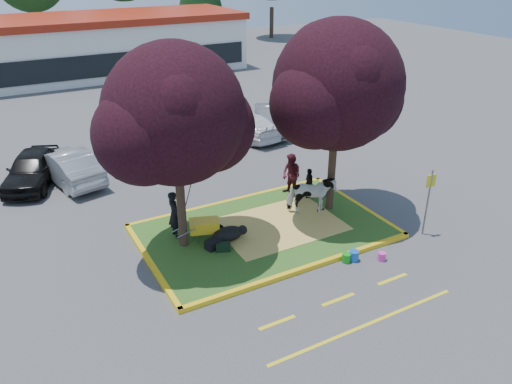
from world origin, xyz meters
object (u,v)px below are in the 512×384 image
bucket_green (346,258)px  calf (228,234)px  bucket_pink (382,256)px  cow (311,195)px  car_silver (68,166)px  bucket_blue (354,256)px  car_black (32,168)px  handler (174,214)px  sign_post (429,196)px  wheelbarrow (205,226)px

bucket_green → calf: bearing=135.5°
bucket_green → bucket_pink: bearing=-23.5°
cow → car_silver: cow is taller
bucket_blue → car_black: car_black is taller
bucket_green → handler: bearing=137.4°
bucket_pink → car_black: (-8.84, 11.38, 0.57)m
cow → bucket_green: size_ratio=5.72×
calf → car_silver: bearing=92.0°
bucket_green → car_silver: car_silver is taller
handler → car_black: handler is taller
bucket_green → car_silver: size_ratio=0.07×
sign_post → bucket_green: sign_post is taller
cow → calf: (-3.47, -0.25, -0.49)m
sign_post → cow: bearing=141.8°
cow → bucket_green: cow is taller
handler → sign_post: sign_post is taller
car_silver → wheelbarrow: bearing=99.8°
sign_post → car_black: (-11.17, 10.82, -0.77)m
sign_post → car_silver: 14.32m
handler → car_black: (-3.59, 7.06, -0.26)m
cow → calf: cow is taller
bucket_green → bucket_blue: 0.26m
sign_post → bucket_pink: size_ratio=8.96×
car_black → bucket_green: bearing=-31.3°
bucket_green → cow: bearing=77.2°
handler → bucket_green: bearing=-135.6°
bucket_green → car_silver: (-6.43, 10.50, 0.56)m
cow → car_black: bearing=70.4°
sign_post → bucket_pink: bearing=-157.8°
bucket_green → car_silver: bearing=121.5°
car_black → car_silver: bearing=5.8°
calf → bucket_pink: 5.01m
bucket_green → bucket_pink: 1.15m
calf → car_black: bearing=98.2°
car_black → sign_post: bearing=-20.9°
bucket_pink → bucket_green: bearing=156.5°
wheelbarrow → bucket_green: size_ratio=5.76×
wheelbarrow → bucket_pink: wheelbarrow is taller
cow → bucket_blue: 3.15m
handler → car_silver: (-2.24, 6.64, -0.26)m
handler → sign_post: bearing=-119.4°
cow → handler: handler is taller
calf → wheelbarrow: 0.82m
bucket_green → car_black: car_black is taller
handler → bucket_pink: size_ratio=6.11×
cow → sign_post: 4.01m
cow → handler: bearing=103.5°
wheelbarrow → bucket_blue: size_ratio=5.11×
sign_post → bucket_green: size_ratio=7.97×
sign_post → bucket_pink: sign_post is taller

